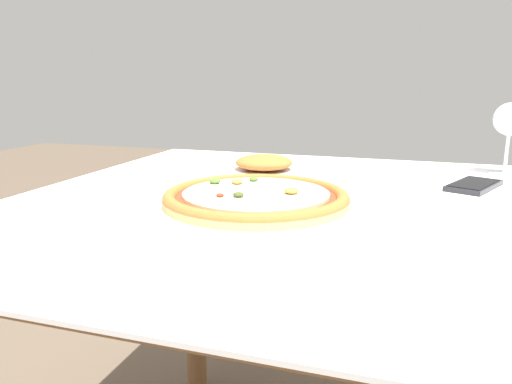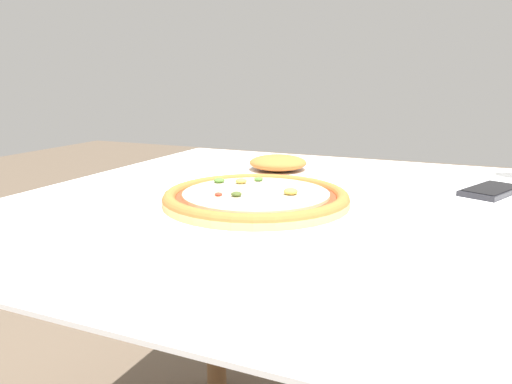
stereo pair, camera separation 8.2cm
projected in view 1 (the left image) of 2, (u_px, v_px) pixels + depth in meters
dining_table at (342, 252)px, 0.89m from camera, size 1.19×1.01×0.73m
pizza_plate at (256, 200)px, 0.83m from camera, size 0.35×0.35×0.04m
fork at (155, 185)px, 1.01m from camera, size 0.06×0.17×0.00m
wine_glass_far_left at (510, 122)px, 1.10m from camera, size 0.07×0.07×0.16m
cell_phone at (474, 185)px, 0.99m from camera, size 0.12×0.16×0.01m
side_plate at (264, 167)px, 1.13m from camera, size 0.22×0.22×0.04m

